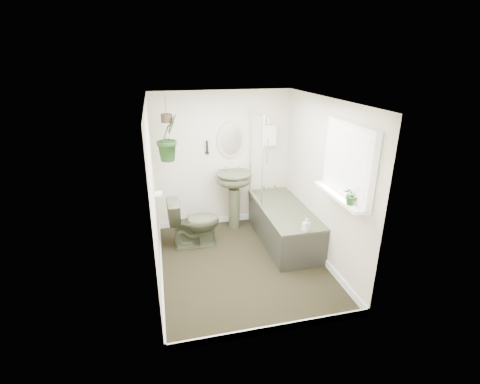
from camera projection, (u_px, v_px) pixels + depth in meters
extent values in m
cube|color=black|center=(242.00, 264.00, 5.02)|extent=(2.30, 2.80, 0.02)
cube|color=white|center=(243.00, 99.00, 4.17)|extent=(2.30, 2.80, 0.02)
cube|color=silver|center=(223.00, 160.00, 5.87)|extent=(2.30, 0.02, 2.30)
cube|color=silver|center=(278.00, 240.00, 3.32)|extent=(2.30, 0.02, 2.30)
cube|color=silver|center=(153.00, 197.00, 4.35)|extent=(0.02, 2.80, 2.30)
cube|color=silver|center=(323.00, 182.00, 4.85)|extent=(0.02, 2.80, 2.30)
cube|color=white|center=(242.00, 260.00, 5.00)|extent=(2.30, 2.80, 0.10)
cube|color=white|center=(270.00, 135.00, 5.84)|extent=(0.20, 0.10, 0.35)
ellipsoid|color=tan|center=(231.00, 140.00, 5.74)|extent=(0.46, 0.03, 0.62)
cylinder|color=black|center=(207.00, 147.00, 5.68)|extent=(0.04, 0.04, 0.22)
cylinder|color=white|center=(158.00, 195.00, 5.08)|extent=(0.11, 0.11, 0.11)
cube|color=white|center=(349.00, 162.00, 4.02)|extent=(0.08, 1.00, 0.90)
cube|color=white|center=(339.00, 196.00, 4.16)|extent=(0.18, 1.00, 0.04)
cube|color=white|center=(345.00, 162.00, 4.01)|extent=(0.01, 0.86, 0.76)
imported|color=#3E432E|center=(194.00, 222.00, 5.37)|extent=(0.79, 0.47, 0.79)
imported|color=black|center=(352.00, 195.00, 3.84)|extent=(0.25, 0.23, 0.22)
imported|color=black|center=(168.00, 138.00, 5.07)|extent=(0.48, 0.48, 0.69)
imported|color=black|center=(306.00, 225.00, 4.69)|extent=(0.11, 0.11, 0.18)
cylinder|color=black|center=(167.00, 118.00, 4.97)|extent=(0.16, 0.16, 0.12)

